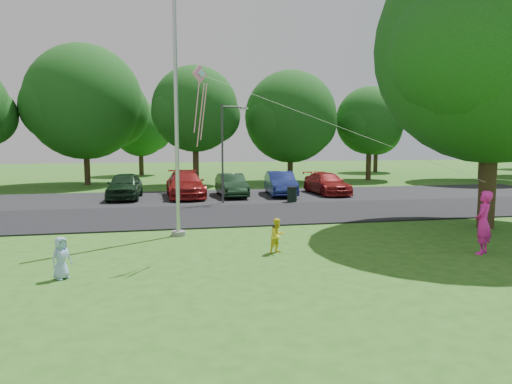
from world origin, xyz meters
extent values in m
plane|color=#2A6219|center=(0.00, 0.00, 0.00)|extent=(120.00, 120.00, 0.00)
cube|color=black|center=(0.00, 9.00, 0.03)|extent=(60.00, 6.00, 0.06)
cube|color=black|center=(0.00, 15.50, 0.03)|extent=(42.00, 7.00, 0.06)
cylinder|color=#B7BABF|center=(-3.50, 5.00, 5.00)|extent=(0.14, 0.14, 10.00)
cylinder|color=gray|center=(-3.50, 5.00, 0.08)|extent=(0.50, 0.50, 0.16)
cylinder|color=#3F3F44|center=(-0.93, 12.59, 2.60)|extent=(0.10, 0.10, 5.21)
cylinder|color=#3F3F44|center=(-0.34, 12.71, 5.08)|extent=(1.21, 0.31, 0.07)
cube|color=silver|center=(0.26, 12.83, 5.02)|extent=(0.42, 0.26, 0.12)
cylinder|color=black|center=(2.78, 12.37, 0.41)|extent=(0.51, 0.51, 0.82)
cylinder|color=black|center=(2.78, 12.37, 0.84)|extent=(0.55, 0.55, 0.05)
cylinder|color=#332316|center=(8.11, 4.10, 1.89)|extent=(0.62, 0.62, 3.78)
sphere|color=#113F12|center=(8.11, 4.10, 6.84)|extent=(8.73, 8.73, 8.73)
sphere|color=#113F12|center=(6.36, 3.01, 6.40)|extent=(5.24, 5.24, 5.24)
sphere|color=#113F12|center=(5.81, 3.10, 6.38)|extent=(4.54, 4.54, 4.54)
cylinder|color=#332316|center=(-9.60, 25.24, 1.60)|extent=(0.44, 0.44, 3.19)
sphere|color=#113F12|center=(-9.60, 25.24, 6.17)|extent=(8.50, 8.50, 8.50)
sphere|color=#113F12|center=(-7.68, 26.09, 5.53)|extent=(5.53, 5.53, 5.53)
sphere|color=#113F12|center=(-11.30, 24.17, 5.74)|extent=(5.10, 5.10, 5.10)
cylinder|color=#332316|center=(-1.58, 22.90, 1.71)|extent=(0.44, 0.44, 3.43)
sphere|color=#113F12|center=(-1.58, 22.90, 5.62)|extent=(6.27, 6.27, 6.27)
sphere|color=#113F12|center=(-0.17, 23.53, 5.15)|extent=(4.07, 4.07, 4.07)
sphere|color=#113F12|center=(-2.84, 22.12, 5.31)|extent=(3.76, 3.76, 3.76)
cylinder|color=#332316|center=(6.03, 24.17, 1.33)|extent=(0.44, 0.44, 2.66)
sphere|color=#113F12|center=(6.03, 24.17, 5.20)|extent=(7.27, 7.27, 7.27)
sphere|color=#113F12|center=(7.66, 24.89, 4.66)|extent=(4.72, 4.72, 4.72)
sphere|color=#113F12|center=(4.57, 23.26, 4.84)|extent=(4.36, 4.36, 4.36)
cylinder|color=#332316|center=(13.12, 24.89, 1.51)|extent=(0.44, 0.44, 3.02)
sphere|color=#113F12|center=(13.12, 24.89, 5.00)|extent=(5.67, 5.67, 5.67)
sphere|color=#113F12|center=(14.39, 25.46, 4.58)|extent=(3.68, 3.68, 3.68)
sphere|color=#113F12|center=(11.98, 24.18, 4.72)|extent=(3.40, 3.40, 3.40)
cylinder|color=#332316|center=(21.92, 22.25, 1.71)|extent=(0.44, 0.44, 3.42)
sphere|color=#113F12|center=(21.92, 22.25, 6.49)|extent=(8.77, 8.77, 8.77)
sphere|color=#113F12|center=(23.89, 23.13, 5.84)|extent=(5.70, 5.70, 5.70)
sphere|color=#113F12|center=(20.17, 21.15, 6.06)|extent=(5.26, 5.26, 5.26)
cylinder|color=#332316|center=(-6.00, 34.00, 1.30)|extent=(0.44, 0.44, 2.60)
sphere|color=#113F12|center=(-6.00, 34.00, 4.42)|extent=(5.20, 5.20, 5.20)
sphere|color=#113F12|center=(-4.83, 34.52, 4.03)|extent=(3.38, 3.38, 3.38)
sphere|color=#113F12|center=(-7.04, 33.35, 4.16)|extent=(3.12, 3.12, 3.12)
cylinder|color=#332316|center=(18.00, 33.50, 1.30)|extent=(0.44, 0.44, 2.60)
sphere|color=#113F12|center=(18.00, 33.50, 4.42)|extent=(5.20, 5.20, 5.20)
sphere|color=#113F12|center=(19.17, 34.02, 4.03)|extent=(3.38, 3.38, 3.38)
sphere|color=#113F12|center=(16.96, 32.85, 4.16)|extent=(3.12, 3.12, 3.12)
imported|color=black|center=(-6.12, 15.55, 0.80)|extent=(1.93, 4.42, 1.48)
imported|color=maroon|center=(-2.73, 15.60, 0.80)|extent=(2.22, 5.19, 1.49)
imported|color=black|center=(-0.05, 15.40, 0.72)|extent=(1.52, 4.07, 1.33)
imported|color=navy|center=(2.92, 15.37, 0.77)|extent=(1.93, 4.44, 1.42)
imported|color=maroon|center=(5.88, 15.41, 0.70)|extent=(2.08, 4.54, 1.29)
imported|color=#FE21B0|center=(5.20, 0.55, 0.94)|extent=(0.82, 0.78, 1.88)
imported|color=yellow|center=(-0.70, 1.88, 0.52)|extent=(0.64, 0.60, 1.05)
imported|color=#97B9E8|center=(-6.45, 0.43, 0.52)|extent=(0.59, 0.59, 1.04)
cube|color=pink|center=(-2.94, 1.86, 5.16)|extent=(0.43, 0.33, 0.51)
cube|color=#8CC6E5|center=(-2.89, 1.83, 5.18)|extent=(0.21, 0.16, 0.24)
cylinder|color=white|center=(1.13, 1.20, 3.65)|extent=(8.15, 1.31, 3.04)
cylinder|color=pink|center=(-3.04, 1.86, 4.23)|extent=(0.17, 0.22, 1.35)
cylinder|color=pink|center=(-2.84, 1.91, 4.12)|extent=(0.19, 0.36, 1.54)
cylinder|color=pink|center=(-2.94, 1.78, 4.02)|extent=(0.21, 0.52, 1.72)
camera|label=1|loc=(-4.00, -11.04, 3.34)|focal=32.00mm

